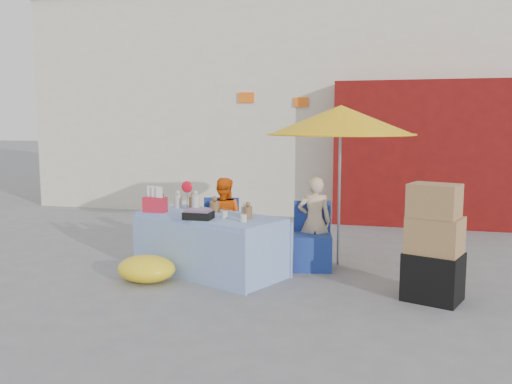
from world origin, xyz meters
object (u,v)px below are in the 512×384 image
(market_table, at_px, (209,243))
(chair_right, at_px, (312,249))
(vendor_orange, at_px, (223,219))
(vendor_beige, at_px, (314,222))
(umbrella, at_px, (341,121))
(chair_left, at_px, (220,244))
(box_stack, at_px, (434,247))

(market_table, relative_size, chair_right, 2.47)
(market_table, distance_m, chair_right, 1.32)
(vendor_orange, height_order, vendor_beige, vendor_beige)
(chair_right, bearing_deg, vendor_beige, 78.43)
(market_table, bearing_deg, umbrella, 51.38)
(chair_left, distance_m, vendor_beige, 1.30)
(box_stack, bearing_deg, market_table, 170.76)
(market_table, height_order, box_stack, box_stack)
(umbrella, relative_size, box_stack, 1.68)
(umbrella, bearing_deg, chair_left, -169.62)
(chair_right, bearing_deg, box_stack, -43.34)
(umbrella, bearing_deg, market_table, -153.02)
(chair_right, distance_m, box_stack, 1.72)
(vendor_beige, xyz_separation_m, umbrella, (0.30, 0.15, 1.30))
(chair_left, distance_m, umbrella, 2.27)
(box_stack, bearing_deg, vendor_beige, 143.32)
(box_stack, bearing_deg, vendor_orange, 158.40)
(market_table, height_order, vendor_orange, market_table)
(market_table, relative_size, chair_left, 2.47)
(market_table, distance_m, vendor_orange, 0.65)
(chair_right, height_order, box_stack, box_stack)
(chair_left, xyz_separation_m, chair_right, (1.25, 0.00, 0.00))
(chair_right, distance_m, vendor_beige, 0.36)
(market_table, bearing_deg, vendor_beige, 51.48)
(vendor_orange, bearing_deg, umbrella, 175.17)
(umbrella, bearing_deg, vendor_beige, -153.43)
(chair_left, distance_m, box_stack, 2.84)
(umbrella, distance_m, box_stack, 2.11)
(chair_right, distance_m, umbrella, 1.69)
(box_stack, bearing_deg, umbrella, 132.82)
(chair_left, relative_size, box_stack, 0.68)
(chair_right, xyz_separation_m, box_stack, (1.42, -0.92, 0.32))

